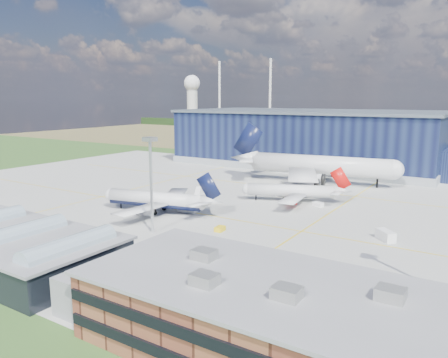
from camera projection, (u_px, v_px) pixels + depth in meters
ground at (194, 202)px, 135.28m from camera, size 600.00×600.00×0.00m
apron at (212, 196)px, 143.56m from camera, size 220.00×160.00×0.08m
farmland at (374, 142)px, 317.46m from camera, size 600.00×220.00×0.01m
treeline at (397, 130)px, 382.98m from camera, size 600.00×8.00×8.00m
horizon_dressing at (213, 96)px, 474.15m from camera, size 440.20×18.00×70.00m
hangar at (315, 141)px, 210.17m from camera, size 145.00×62.00×26.10m
ops_building at (259, 314)px, 55.57m from camera, size 46.00×23.00×10.90m
light_mast_center at (151, 169)px, 102.32m from camera, size 2.60×2.60×23.00m
airliner_navy at (155, 191)px, 122.50m from camera, size 43.78×43.16×12.10m
airliner_red at (290, 184)px, 134.94m from camera, size 44.12×43.71×11.12m
airliner_widebody at (320, 155)px, 163.28m from camera, size 74.67×73.44×21.66m
gse_tug_b at (220, 229)px, 105.90m from camera, size 2.08×2.92×1.20m
gse_van_a at (188, 208)px, 123.74m from camera, size 5.72×2.76×2.44m
gse_van_b at (386, 235)px, 99.08m from camera, size 5.23×5.24×2.33m
gse_tug_c at (280, 189)px, 150.82m from camera, size 2.33×3.64×1.56m
gse_cart_b at (318, 204)px, 130.09m from camera, size 3.51×2.95×1.30m
airstair at (201, 196)px, 138.17m from camera, size 2.13×4.65×2.90m
car_b at (24, 233)px, 102.83m from camera, size 3.71×1.64×1.19m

